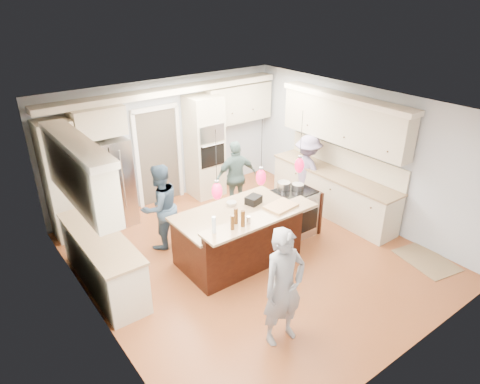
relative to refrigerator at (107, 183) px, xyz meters
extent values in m
plane|color=#AD5B2F|center=(1.55, -2.64, -0.90)|extent=(6.00, 6.00, 0.00)
cube|color=#B2BCC6|center=(1.55, 0.36, 0.45)|extent=(5.50, 0.04, 2.70)
cube|color=#B2BCC6|center=(1.55, -5.64, 0.45)|extent=(5.50, 0.04, 2.70)
cube|color=#B2BCC6|center=(-1.20, -2.64, 0.45)|extent=(0.04, 6.00, 2.70)
cube|color=#B2BCC6|center=(4.30, -2.64, 0.45)|extent=(0.04, 6.00, 2.70)
cube|color=white|center=(1.55, -2.64, 1.80)|extent=(5.50, 6.00, 0.04)
cube|color=#B7B7BC|center=(0.00, 0.00, 0.00)|extent=(0.90, 0.70, 1.80)
cube|color=beige|center=(2.30, 0.03, 0.25)|extent=(0.72, 0.64, 2.30)
cube|color=black|center=(2.30, -0.30, 0.65)|extent=(0.60, 0.02, 0.35)
cube|color=black|center=(2.30, -0.30, 0.15)|extent=(0.60, 0.02, 0.50)
cylinder|color=#B7B7BC|center=(2.30, -0.33, 0.40)|extent=(0.55, 0.02, 0.02)
cube|color=beige|center=(-0.80, 0.06, 0.25)|extent=(0.60, 0.58, 2.30)
cube|color=beige|center=(0.00, 0.06, 1.25)|extent=(0.95, 0.58, 0.55)
cube|color=beige|center=(3.35, 0.18, 1.05)|extent=(1.70, 0.35, 0.85)
cube|color=beige|center=(1.55, 0.16, 1.58)|extent=(5.30, 0.38, 0.12)
cube|color=#4C443A|center=(1.30, 0.35, 0.15)|extent=(0.90, 0.06, 2.10)
cube|color=white|center=(1.30, 0.31, 1.23)|extent=(1.04, 0.06, 0.10)
cube|color=beige|center=(3.95, -2.34, -0.46)|extent=(0.60, 3.00, 0.88)
cube|color=tan|center=(3.95, -2.34, 0.00)|extent=(0.64, 3.05, 0.04)
cube|color=beige|center=(4.07, -2.34, 1.08)|extent=(0.35, 3.00, 0.85)
cube|color=beige|center=(4.06, -2.34, 1.56)|extent=(0.37, 3.10, 0.10)
cube|color=beige|center=(-0.85, -1.84, -0.46)|extent=(0.60, 2.20, 0.88)
cube|color=tan|center=(-0.85, -1.84, 0.00)|extent=(0.64, 2.25, 0.04)
cube|color=beige|center=(-0.97, -1.84, 1.08)|extent=(0.35, 2.20, 0.85)
cube|color=beige|center=(-0.96, -1.84, 1.56)|extent=(0.37, 2.30, 0.10)
cube|color=black|center=(1.30, -2.49, -0.46)|extent=(2.00, 1.00, 0.88)
cube|color=tan|center=(1.30, -2.49, 0.00)|extent=(2.10, 1.10, 0.04)
cube|color=black|center=(1.30, -3.05, -0.36)|extent=(2.00, 0.12, 1.08)
cube|color=tan|center=(1.30, -3.19, 0.20)|extent=(2.10, 0.42, 0.04)
cube|color=black|center=(1.75, -2.43, 0.09)|extent=(0.31, 0.28, 0.14)
cube|color=#B7B7BC|center=(2.68, -2.49, -0.45)|extent=(0.76, 0.66, 0.90)
cube|color=black|center=(2.68, -2.83, -0.50)|extent=(0.65, 0.01, 0.45)
cube|color=black|center=(2.68, -2.49, 0.01)|extent=(0.72, 0.59, 0.02)
cube|color=black|center=(3.09, -2.49, -0.46)|extent=(0.06, 0.71, 0.88)
cylinder|color=black|center=(0.50, -3.15, 1.43)|extent=(0.01, 0.01, 0.75)
ellipsoid|color=#F40E44|center=(0.50, -3.15, 0.90)|extent=(0.15, 0.15, 0.26)
cylinder|color=black|center=(1.30, -3.15, 1.43)|extent=(0.01, 0.01, 0.75)
ellipsoid|color=#F40E44|center=(1.30, -3.15, 0.90)|extent=(0.15, 0.15, 0.26)
cylinder|color=black|center=(2.10, -3.15, 1.43)|extent=(0.01, 0.01, 0.75)
ellipsoid|color=#F40E44|center=(2.10, -3.15, 0.90)|extent=(0.15, 0.15, 0.26)
imported|color=gray|center=(0.65, -4.44, -0.04)|extent=(0.66, 0.47, 1.72)
imported|color=#30465E|center=(0.45, -1.36, -0.09)|extent=(0.88, 0.73, 1.62)
imported|color=slate|center=(2.39, -1.04, -0.12)|extent=(0.97, 0.55, 1.56)
imported|color=gray|center=(3.80, -1.72, -0.11)|extent=(0.63, 1.05, 1.58)
cube|color=#927B4F|center=(3.95, -4.62, -0.89)|extent=(0.89, 1.14, 0.01)
cylinder|color=silver|center=(0.46, -3.11, 0.35)|extent=(0.07, 0.07, 0.27)
cylinder|color=#42250B|center=(0.87, -3.09, 0.35)|extent=(0.07, 0.07, 0.26)
cylinder|color=#42250B|center=(0.91, -3.22, 0.35)|extent=(0.07, 0.07, 0.27)
cylinder|color=#42250B|center=(0.73, -3.20, 0.34)|extent=(0.07, 0.07, 0.24)
cylinder|color=#B7B7BC|center=(1.03, -3.21, 0.28)|extent=(0.08, 0.08, 0.12)
cube|color=tan|center=(1.78, -3.11, 0.24)|extent=(0.55, 0.42, 0.04)
cylinder|color=#B7B7BC|center=(2.58, -2.30, 0.09)|extent=(0.24, 0.24, 0.14)
cylinder|color=#B7B7BC|center=(2.78, -2.47, 0.08)|extent=(0.23, 0.23, 0.11)
camera|label=1|loc=(-2.49, -7.67, 3.51)|focal=32.00mm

